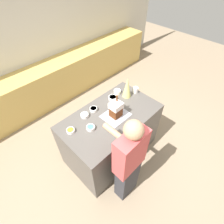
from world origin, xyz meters
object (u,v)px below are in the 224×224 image
object	(u,v)px
candy_bowl_behind_tray	(113,98)
mug	(135,90)
candy_bowl_far_right	(91,128)
baking_tray	(116,115)
candy_bowl_near_tray_right	(93,109)
candy_bowl_far_left	(117,91)
decorative_tree	(127,87)
gingerbread_house	(116,109)
candy_bowl_front_corner	(85,115)
candy_bowl_beside_tree	(71,131)
person	(129,163)

from	to	relation	value
candy_bowl_behind_tray	mug	bearing A→B (deg)	-21.06
candy_bowl_far_right	candy_bowl_behind_tray	xyz separation A→B (m)	(0.66, 0.22, 0.00)
baking_tray	candy_bowl_near_tray_right	size ratio (longest dim) A/B	3.30
candy_bowl_far_left	candy_bowl_behind_tray	world-z (taller)	candy_bowl_far_left
baking_tray	decorative_tree	distance (m)	0.52
candy_bowl_far_right	candy_bowl_near_tray_right	bearing A→B (deg)	42.71
gingerbread_house	candy_bowl_far_right	world-z (taller)	gingerbread_house
candy_bowl_front_corner	mug	bearing A→B (deg)	-10.28
baking_tray	mug	world-z (taller)	mug
baking_tray	candy_bowl_far_left	xyz separation A→B (m)	(0.40, 0.35, 0.03)
baking_tray	candy_bowl_front_corner	xyz separation A→B (m)	(-0.33, 0.31, 0.02)
decorative_tree	candy_bowl_beside_tree	bearing A→B (deg)	177.56
candy_bowl_front_corner	person	distance (m)	0.93
candy_bowl_near_tray_right	mug	size ratio (longest dim) A/B	1.16
candy_bowl_near_tray_right	candy_bowl_far_left	world-z (taller)	candy_bowl_far_left
baking_tray	candy_bowl_near_tray_right	bearing A→B (deg)	115.91
mug	person	world-z (taller)	person
candy_bowl_near_tray_right	candy_bowl_far_right	bearing A→B (deg)	-137.29
gingerbread_house	person	world-z (taller)	person
candy_bowl_beside_tree	candy_bowl_front_corner	distance (m)	0.32
person	gingerbread_house	bearing A→B (deg)	56.76
person	mug	bearing A→B (deg)	36.04
gingerbread_house	mug	world-z (taller)	gingerbread_house
candy_bowl_front_corner	candy_bowl_beside_tree	bearing A→B (deg)	-164.94
baking_tray	candy_bowl_front_corner	size ratio (longest dim) A/B	3.23
candy_bowl_front_corner	person	world-z (taller)	person
candy_bowl_beside_tree	candy_bowl_front_corner	size ratio (longest dim) A/B	0.94
baking_tray	candy_bowl_far_right	size ratio (longest dim) A/B	3.27
candy_bowl_far_right	candy_bowl_beside_tree	size ratio (longest dim) A/B	1.05
candy_bowl_near_tray_right	person	distance (m)	0.96
candy_bowl_far_right	candy_bowl_far_left	world-z (taller)	candy_bowl_far_left
baking_tray	person	bearing A→B (deg)	-123.23
decorative_tree	candy_bowl_far_right	distance (m)	0.89
candy_bowl_far_right	person	xyz separation A→B (m)	(0.03, -0.68, -0.14)
gingerbread_house	candy_bowl_far_left	world-z (taller)	gingerbread_house
baking_tray	candy_bowl_far_left	size ratio (longest dim) A/B	3.27
candy_bowl_beside_tree	person	world-z (taller)	person
candy_bowl_near_tray_right	candy_bowl_beside_tree	size ratio (longest dim) A/B	1.04
candy_bowl_near_tray_right	candy_bowl_behind_tray	world-z (taller)	candy_bowl_behind_tray
baking_tray	candy_bowl_far_right	bearing A→B (deg)	170.16
decorative_tree	candy_bowl_near_tray_right	world-z (taller)	decorative_tree
baking_tray	candy_bowl_beside_tree	distance (m)	0.69
candy_bowl_far_right	candy_bowl_front_corner	distance (m)	0.26
candy_bowl_near_tray_right	baking_tray	bearing A→B (deg)	-64.09
candy_bowl_behind_tray	mug	xyz separation A→B (m)	(0.39, -0.15, 0.02)
baking_tray	decorative_tree	bearing A→B (deg)	22.09
candy_bowl_far_left	mug	distance (m)	0.31
candy_bowl_behind_tray	person	size ratio (longest dim) A/B	0.09
candy_bowl_far_right	candy_bowl_near_tray_right	world-z (taller)	candy_bowl_far_right
mug	person	xyz separation A→B (m)	(-1.02, -0.74, -0.17)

